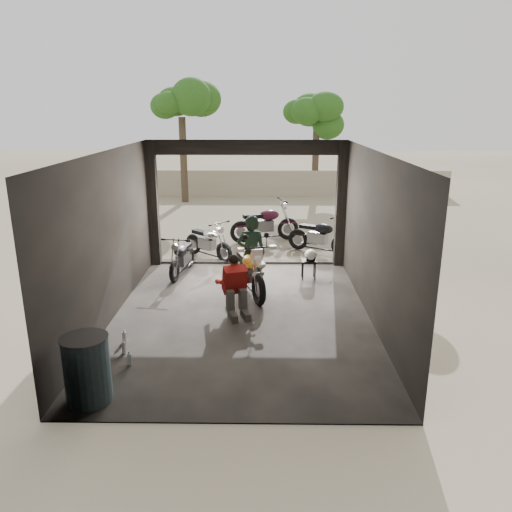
{
  "coord_description": "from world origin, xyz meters",
  "views": [
    {
      "loc": [
        0.41,
        -9.09,
        3.96
      ],
      "look_at": [
        0.27,
        0.6,
        1.07
      ],
      "focal_mm": 35.0,
      "sensor_mm": 36.0,
      "label": 1
    }
  ],
  "objects_px": {
    "outside_bike_c": "(319,233)",
    "sign_post": "(404,203)",
    "mechanic": "(236,288)",
    "helmet": "(311,255)",
    "left_bike": "(182,255)",
    "main_bike": "(249,267)",
    "oil_drum": "(87,370)",
    "outside_bike_a": "(208,239)",
    "stool": "(309,263)",
    "outside_bike_b": "(265,221)",
    "rider": "(251,254)"
  },
  "relations": [
    {
      "from": "outside_bike_a",
      "to": "oil_drum",
      "type": "xyz_separation_m",
      "value": [
        -0.93,
        -6.94,
        -0.05
      ]
    },
    {
      "from": "outside_bike_c",
      "to": "helmet",
      "type": "distance_m",
      "value": 2.34
    },
    {
      "from": "outside_bike_c",
      "to": "rider",
      "type": "distance_m",
      "value": 3.57
    },
    {
      "from": "mechanic",
      "to": "sign_post",
      "type": "xyz_separation_m",
      "value": [
        3.87,
        2.62,
        1.2
      ]
    },
    {
      "from": "left_bike",
      "to": "rider",
      "type": "distance_m",
      "value": 2.07
    },
    {
      "from": "outside_bike_a",
      "to": "outside_bike_c",
      "type": "bearing_deg",
      "value": -36.76
    },
    {
      "from": "outside_bike_c",
      "to": "helmet",
      "type": "relative_size",
      "value": 5.67
    },
    {
      "from": "outside_bike_c",
      "to": "sign_post",
      "type": "height_order",
      "value": "sign_post"
    },
    {
      "from": "outside_bike_a",
      "to": "helmet",
      "type": "relative_size",
      "value": 5.34
    },
    {
      "from": "oil_drum",
      "to": "rider",
      "type": "bearing_deg",
      "value": 64.2
    },
    {
      "from": "stool",
      "to": "outside_bike_c",
      "type": "bearing_deg",
      "value": 77.7
    },
    {
      "from": "left_bike",
      "to": "outside_bike_a",
      "type": "distance_m",
      "value": 1.47
    },
    {
      "from": "outside_bike_b",
      "to": "outside_bike_c",
      "type": "xyz_separation_m",
      "value": [
        1.53,
        -1.29,
        -0.07
      ]
    },
    {
      "from": "outside_bike_c",
      "to": "oil_drum",
      "type": "relative_size",
      "value": 1.74
    },
    {
      "from": "main_bike",
      "to": "mechanic",
      "type": "bearing_deg",
      "value": -117.97
    },
    {
      "from": "main_bike",
      "to": "left_bike",
      "type": "bearing_deg",
      "value": 123.99
    },
    {
      "from": "oil_drum",
      "to": "sign_post",
      "type": "bearing_deg",
      "value": 44.35
    },
    {
      "from": "rider",
      "to": "oil_drum",
      "type": "xyz_separation_m",
      "value": [
        -2.16,
        -4.46,
        -0.38
      ]
    },
    {
      "from": "outside_bike_a",
      "to": "outside_bike_b",
      "type": "height_order",
      "value": "outside_bike_b"
    },
    {
      "from": "left_bike",
      "to": "outside_bike_c",
      "type": "relative_size",
      "value": 0.89
    },
    {
      "from": "sign_post",
      "to": "outside_bike_b",
      "type": "bearing_deg",
      "value": 137.36
    },
    {
      "from": "outside_bike_c",
      "to": "stool",
      "type": "distance_m",
      "value": 2.32
    },
    {
      "from": "oil_drum",
      "to": "sign_post",
      "type": "height_order",
      "value": "sign_post"
    },
    {
      "from": "rider",
      "to": "stool",
      "type": "height_order",
      "value": "rider"
    },
    {
      "from": "left_bike",
      "to": "rider",
      "type": "bearing_deg",
      "value": -23.23
    },
    {
      "from": "left_bike",
      "to": "main_bike",
      "type": "bearing_deg",
      "value": -28.58
    },
    {
      "from": "main_bike",
      "to": "oil_drum",
      "type": "xyz_separation_m",
      "value": [
        -2.11,
        -4.26,
        -0.13
      ]
    },
    {
      "from": "stool",
      "to": "helmet",
      "type": "height_order",
      "value": "helmet"
    },
    {
      "from": "main_bike",
      "to": "outside_bike_c",
      "type": "height_order",
      "value": "main_bike"
    },
    {
      "from": "main_bike",
      "to": "outside_bike_a",
      "type": "distance_m",
      "value": 2.93
    },
    {
      "from": "mechanic",
      "to": "helmet",
      "type": "xyz_separation_m",
      "value": [
        1.64,
        2.2,
        0.03
      ]
    },
    {
      "from": "outside_bike_c",
      "to": "sign_post",
      "type": "distance_m",
      "value": 2.84
    },
    {
      "from": "outside_bike_c",
      "to": "sign_post",
      "type": "relative_size",
      "value": 0.65
    },
    {
      "from": "rider",
      "to": "stool",
      "type": "distance_m",
      "value": 1.63
    },
    {
      "from": "left_bike",
      "to": "outside_bike_b",
      "type": "relative_size",
      "value": 0.79
    },
    {
      "from": "rider",
      "to": "oil_drum",
      "type": "distance_m",
      "value": 4.97
    },
    {
      "from": "oil_drum",
      "to": "mechanic",
      "type": "bearing_deg",
      "value": 57.84
    },
    {
      "from": "stool",
      "to": "outside_bike_b",
      "type": "bearing_deg",
      "value": 106.26
    },
    {
      "from": "stool",
      "to": "rider",
      "type": "bearing_deg",
      "value": -149.86
    },
    {
      "from": "outside_bike_b",
      "to": "helmet",
      "type": "bearing_deg",
      "value": 179.94
    },
    {
      "from": "helmet",
      "to": "sign_post",
      "type": "relative_size",
      "value": 0.11
    },
    {
      "from": "left_bike",
      "to": "stool",
      "type": "relative_size",
      "value": 3.12
    },
    {
      "from": "outside_bike_a",
      "to": "stool",
      "type": "xyz_separation_m",
      "value": [
        2.58,
        -1.7,
        -0.13
      ]
    },
    {
      "from": "main_bike",
      "to": "oil_drum",
      "type": "height_order",
      "value": "main_bike"
    },
    {
      "from": "outside_bike_b",
      "to": "left_bike",
      "type": "bearing_deg",
      "value": 131.15
    },
    {
      "from": "mechanic",
      "to": "rider",
      "type": "bearing_deg",
      "value": 62.42
    },
    {
      "from": "main_bike",
      "to": "outside_bike_a",
      "type": "relative_size",
      "value": 1.16
    },
    {
      "from": "outside_bike_c",
      "to": "rider",
      "type": "xyz_separation_m",
      "value": [
        -1.84,
        -3.05,
        0.29
      ]
    },
    {
      "from": "outside_bike_b",
      "to": "helmet",
      "type": "height_order",
      "value": "outside_bike_b"
    },
    {
      "from": "helmet",
      "to": "sign_post",
      "type": "distance_m",
      "value": 2.54
    }
  ]
}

